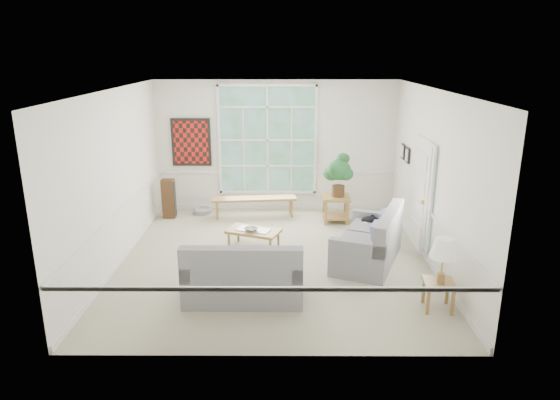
# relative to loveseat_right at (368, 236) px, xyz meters

# --- Properties ---
(floor) EXTENTS (5.50, 6.00, 0.01)m
(floor) POSITION_rel_loveseat_right_xyz_m (-1.65, 0.11, -0.49)
(floor) COLOR #A6A189
(floor) RESTS_ON ground
(ceiling) EXTENTS (5.50, 6.00, 0.02)m
(ceiling) POSITION_rel_loveseat_right_xyz_m (-1.65, 0.11, 2.51)
(ceiling) COLOR white
(ceiling) RESTS_ON ground
(wall_back) EXTENTS (5.50, 0.02, 3.00)m
(wall_back) POSITION_rel_loveseat_right_xyz_m (-1.65, 3.11, 1.01)
(wall_back) COLOR white
(wall_back) RESTS_ON ground
(wall_front) EXTENTS (5.50, 0.02, 3.00)m
(wall_front) POSITION_rel_loveseat_right_xyz_m (-1.65, -2.89, 1.01)
(wall_front) COLOR white
(wall_front) RESTS_ON ground
(wall_left) EXTENTS (0.02, 6.00, 3.00)m
(wall_left) POSITION_rel_loveseat_right_xyz_m (-4.40, 0.11, 1.01)
(wall_left) COLOR white
(wall_left) RESTS_ON ground
(wall_right) EXTENTS (0.02, 6.00, 3.00)m
(wall_right) POSITION_rel_loveseat_right_xyz_m (1.10, 0.11, 1.01)
(wall_right) COLOR white
(wall_right) RESTS_ON ground
(window_back) EXTENTS (2.30, 0.08, 2.40)m
(window_back) POSITION_rel_loveseat_right_xyz_m (-1.85, 3.07, 1.16)
(window_back) COLOR white
(window_back) RESTS_ON wall_back
(entry_door) EXTENTS (0.08, 0.90, 2.10)m
(entry_door) POSITION_rel_loveseat_right_xyz_m (1.06, 0.71, 0.56)
(entry_door) COLOR white
(entry_door) RESTS_ON floor
(door_sidelight) EXTENTS (0.08, 0.26, 1.90)m
(door_sidelight) POSITION_rel_loveseat_right_xyz_m (1.06, 0.08, 0.66)
(door_sidelight) COLOR white
(door_sidelight) RESTS_ON wall_right
(wall_art) EXTENTS (0.90, 0.06, 1.10)m
(wall_art) POSITION_rel_loveseat_right_xyz_m (-3.60, 3.06, 1.11)
(wall_art) COLOR maroon
(wall_art) RESTS_ON wall_back
(wall_frame_near) EXTENTS (0.04, 0.26, 0.32)m
(wall_frame_near) POSITION_rel_loveseat_right_xyz_m (1.06, 1.86, 1.06)
(wall_frame_near) COLOR black
(wall_frame_near) RESTS_ON wall_right
(wall_frame_far) EXTENTS (0.04, 0.26, 0.32)m
(wall_frame_far) POSITION_rel_loveseat_right_xyz_m (1.06, 2.26, 1.06)
(wall_frame_far) COLOR black
(wall_frame_far) RESTS_ON wall_right
(loveseat_right) EXTENTS (1.52, 2.01, 0.97)m
(loveseat_right) POSITION_rel_loveseat_right_xyz_m (0.00, 0.00, 0.00)
(loveseat_right) COLOR gray
(loveseat_right) RESTS_ON floor
(loveseat_front) EXTENTS (1.77, 0.92, 0.95)m
(loveseat_front) POSITION_rel_loveseat_right_xyz_m (-2.09, -1.36, -0.01)
(loveseat_front) COLOR gray
(loveseat_front) RESTS_ON floor
(coffee_table) EXTENTS (1.10, 0.84, 0.36)m
(coffee_table) POSITION_rel_loveseat_right_xyz_m (-2.05, 0.63, -0.30)
(coffee_table) COLOR olive
(coffee_table) RESTS_ON floor
(pewter_bowl) EXTENTS (0.42, 0.42, 0.07)m
(pewter_bowl) POSITION_rel_loveseat_right_xyz_m (-2.10, 0.58, -0.09)
(pewter_bowl) COLOR #A3A3A9
(pewter_bowl) RESTS_ON coffee_table
(window_bench) EXTENTS (1.91, 0.55, 0.44)m
(window_bench) POSITION_rel_loveseat_right_xyz_m (-2.14, 2.51, -0.27)
(window_bench) COLOR olive
(window_bench) RESTS_ON floor
(end_table) EXTENTS (0.59, 0.59, 0.59)m
(end_table) POSITION_rel_loveseat_right_xyz_m (-0.34, 2.16, -0.19)
(end_table) COLOR olive
(end_table) RESTS_ON floor
(houseplant) EXTENTS (0.58, 0.58, 0.95)m
(houseplant) POSITION_rel_loveseat_right_xyz_m (-0.30, 2.14, 0.58)
(houseplant) COLOR #1F5429
(houseplant) RESTS_ON end_table
(side_table) EXTENTS (0.46, 0.46, 0.44)m
(side_table) POSITION_rel_loveseat_right_xyz_m (0.75, -1.71, -0.27)
(side_table) COLOR olive
(side_table) RESTS_ON floor
(table_lamp) EXTENTS (0.51, 0.51, 0.68)m
(table_lamp) POSITION_rel_loveseat_right_xyz_m (0.75, -1.75, 0.29)
(table_lamp) COLOR white
(table_lamp) RESTS_ON side_table
(pet_bed) EXTENTS (0.52, 0.52, 0.12)m
(pet_bed) POSITION_rel_loveseat_right_xyz_m (-3.36, 2.71, -0.42)
(pet_bed) COLOR gray
(pet_bed) RESTS_ON floor
(floor_speaker) EXTENTS (0.28, 0.22, 0.88)m
(floor_speaker) POSITION_rel_loveseat_right_xyz_m (-4.05, 2.43, -0.04)
(floor_speaker) COLOR #3F2714
(floor_speaker) RESTS_ON floor
(cat) EXTENTS (0.36, 0.28, 0.15)m
(cat) POSITION_rel_loveseat_right_xyz_m (0.14, 0.63, 0.09)
(cat) COLOR black
(cat) RESTS_ON loveseat_right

